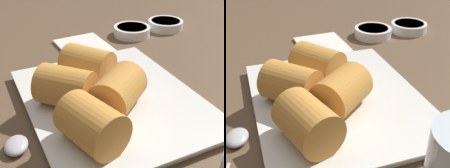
# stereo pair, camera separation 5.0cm
# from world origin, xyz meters

# --- Properties ---
(table_surface) EXTENTS (1.80, 1.40, 0.02)m
(table_surface) POSITION_xyz_m (0.00, 0.00, 0.01)
(table_surface) COLOR brown
(table_surface) RESTS_ON ground
(serving_plate) EXTENTS (0.32, 0.26, 0.01)m
(serving_plate) POSITION_xyz_m (0.03, 0.01, 0.03)
(serving_plate) COLOR silver
(serving_plate) RESTS_ON table_surface
(roll_front_left) EXTENTS (0.10, 0.10, 0.06)m
(roll_front_left) POSITION_xyz_m (0.06, 0.01, 0.07)
(roll_front_left) COLOR #C68438
(roll_front_left) RESTS_ON serving_plate
(roll_front_right) EXTENTS (0.10, 0.08, 0.06)m
(roll_front_right) POSITION_xyz_m (0.12, -0.06, 0.07)
(roll_front_right) COLOR #C68438
(roll_front_right) RESTS_ON serving_plate
(roll_back_left) EXTENTS (0.10, 0.10, 0.06)m
(roll_back_left) POSITION_xyz_m (0.02, -0.06, 0.07)
(roll_back_left) COLOR #C68438
(roll_back_left) RESTS_ON serving_plate
(roll_back_right) EXTENTS (0.10, 0.10, 0.06)m
(roll_back_right) POSITION_xyz_m (-0.04, -0.00, 0.07)
(roll_back_right) COLOR #C68438
(roll_back_right) RESTS_ON serving_plate
(dipping_bowl_near) EXTENTS (0.09, 0.09, 0.02)m
(dipping_bowl_near) POSITION_xyz_m (-0.22, 0.19, 0.03)
(dipping_bowl_near) COLOR white
(dipping_bowl_near) RESTS_ON table_surface
(dipping_bowl_far) EXTENTS (0.09, 0.09, 0.02)m
(dipping_bowl_far) POSITION_xyz_m (-0.23, 0.29, 0.03)
(dipping_bowl_far) COLOR white
(dipping_bowl_far) RESTS_ON table_surface
(spoon) EXTENTS (0.16, 0.07, 0.01)m
(spoon) POSITION_xyz_m (0.08, -0.15, 0.03)
(spoon) COLOR #B2B2B7
(spoon) RESTS_ON table_surface
(napkin) EXTENTS (0.13, 0.11, 0.01)m
(napkin) POSITION_xyz_m (-0.20, 0.06, 0.02)
(napkin) COLOR silver
(napkin) RESTS_ON table_surface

